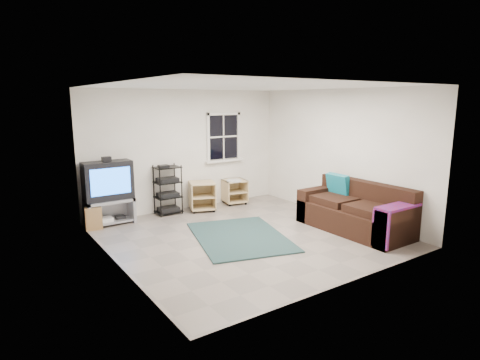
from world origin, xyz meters
TOP-DOWN VIEW (x-y plane):
  - room at (0.95, 2.27)m, footprint 4.60×4.62m
  - tv_unit at (-1.80, 2.05)m, footprint 0.90×0.45m
  - av_rack at (-0.55, 2.09)m, footprint 0.52×0.38m
  - side_table_left at (0.19, 1.96)m, footprint 0.68×0.68m
  - side_table_right at (1.09, 2.05)m, footprint 0.59×0.59m
  - sofa at (1.85, -0.88)m, footprint 0.94×2.11m
  - shag_rug at (-0.14, -0.01)m, footprint 2.00×2.39m
  - paper_bag at (-2.15, 1.89)m, footprint 0.33×0.24m

SIDE VIEW (x-z plane):
  - shag_rug at x=-0.14m, z-range 0.00..0.02m
  - paper_bag at x=-2.15m, z-range 0.00..0.43m
  - side_table_right at x=1.09m, z-range 0.03..0.62m
  - side_table_left at x=0.19m, z-range 0.02..0.65m
  - sofa at x=1.85m, z-range -0.14..0.82m
  - av_rack at x=-0.55m, z-range -0.07..0.98m
  - tv_unit at x=-1.80m, z-range 0.06..1.39m
  - room at x=0.95m, z-range -0.82..3.78m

